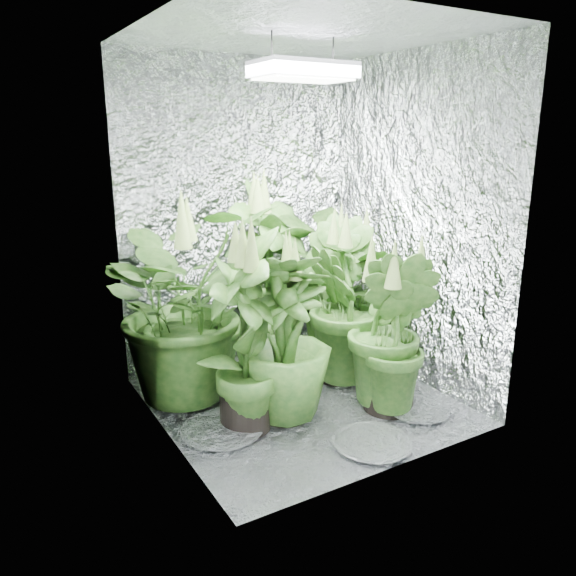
{
  "coord_description": "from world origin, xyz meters",
  "views": [
    {
      "loc": [
        -1.59,
        -2.56,
        1.52
      ],
      "look_at": [
        -0.09,
        0.0,
        0.7
      ],
      "focal_mm": 35.0,
      "sensor_mm": 36.0,
      "label": 1
    }
  ],
  "objects_px": {
    "plant_b": "(270,276)",
    "plant_f": "(244,334)",
    "plant_e": "(346,291)",
    "plant_c": "(339,302)",
    "circulation_fan": "(357,345)",
    "plant_d": "(284,338)",
    "grow_lamp": "(303,71)",
    "plant_a": "(185,304)",
    "plant_g": "(392,332)"
  },
  "relations": [
    {
      "from": "plant_f",
      "to": "plant_e",
      "type": "bearing_deg",
      "value": 24.33
    },
    {
      "from": "grow_lamp",
      "to": "circulation_fan",
      "type": "height_order",
      "value": "grow_lamp"
    },
    {
      "from": "circulation_fan",
      "to": "plant_c",
      "type": "bearing_deg",
      "value": -144.67
    },
    {
      "from": "plant_a",
      "to": "plant_e",
      "type": "bearing_deg",
      "value": -3.16
    },
    {
      "from": "plant_e",
      "to": "plant_f",
      "type": "distance_m",
      "value": 1.06
    },
    {
      "from": "circulation_fan",
      "to": "plant_g",
      "type": "bearing_deg",
      "value": -97.33
    },
    {
      "from": "plant_c",
      "to": "circulation_fan",
      "type": "height_order",
      "value": "plant_c"
    },
    {
      "from": "grow_lamp",
      "to": "plant_b",
      "type": "distance_m",
      "value": 1.36
    },
    {
      "from": "grow_lamp",
      "to": "plant_g",
      "type": "relative_size",
      "value": 0.49
    },
    {
      "from": "plant_g",
      "to": "circulation_fan",
      "type": "xyz_separation_m",
      "value": [
        0.21,
        0.57,
        -0.31
      ]
    },
    {
      "from": "plant_e",
      "to": "circulation_fan",
      "type": "bearing_deg",
      "value": -55.92
    },
    {
      "from": "plant_g",
      "to": "plant_a",
      "type": "bearing_deg",
      "value": 142.66
    },
    {
      "from": "plant_b",
      "to": "plant_c",
      "type": "xyz_separation_m",
      "value": [
        0.24,
        -0.45,
        -0.1
      ]
    },
    {
      "from": "plant_a",
      "to": "plant_b",
      "type": "xyz_separation_m",
      "value": [
        0.68,
        0.22,
        0.02
      ]
    },
    {
      "from": "grow_lamp",
      "to": "plant_b",
      "type": "bearing_deg",
      "value": 77.9
    },
    {
      "from": "plant_b",
      "to": "plant_e",
      "type": "height_order",
      "value": "plant_b"
    },
    {
      "from": "plant_f",
      "to": "plant_g",
      "type": "distance_m",
      "value": 0.83
    },
    {
      "from": "plant_b",
      "to": "plant_f",
      "type": "xyz_separation_m",
      "value": [
        -0.55,
        -0.72,
        -0.08
      ]
    },
    {
      "from": "plant_f",
      "to": "plant_a",
      "type": "bearing_deg",
      "value": 104.58
    },
    {
      "from": "plant_f",
      "to": "circulation_fan",
      "type": "xyz_separation_m",
      "value": [
        1.01,
        0.36,
        -0.38
      ]
    },
    {
      "from": "grow_lamp",
      "to": "plant_c",
      "type": "height_order",
      "value": "grow_lamp"
    },
    {
      "from": "plant_c",
      "to": "plant_e",
      "type": "xyz_separation_m",
      "value": [
        0.17,
        0.17,
        0.01
      ]
    },
    {
      "from": "plant_b",
      "to": "plant_f",
      "type": "bearing_deg",
      "value": -127.36
    },
    {
      "from": "plant_a",
      "to": "plant_c",
      "type": "bearing_deg",
      "value": -14.07
    },
    {
      "from": "plant_a",
      "to": "plant_b",
      "type": "distance_m",
      "value": 0.72
    },
    {
      "from": "plant_a",
      "to": "plant_e",
      "type": "relative_size",
      "value": 1.16
    },
    {
      "from": "plant_c",
      "to": "plant_d",
      "type": "height_order",
      "value": "plant_c"
    },
    {
      "from": "plant_g",
      "to": "circulation_fan",
      "type": "distance_m",
      "value": 0.68
    },
    {
      "from": "plant_b",
      "to": "plant_c",
      "type": "relative_size",
      "value": 1.2
    },
    {
      "from": "plant_c",
      "to": "plant_e",
      "type": "distance_m",
      "value": 0.24
    },
    {
      "from": "plant_e",
      "to": "plant_g",
      "type": "distance_m",
      "value": 0.67
    },
    {
      "from": "plant_d",
      "to": "circulation_fan",
      "type": "relative_size",
      "value": 2.74
    },
    {
      "from": "plant_b",
      "to": "plant_d",
      "type": "relative_size",
      "value": 1.3
    },
    {
      "from": "plant_a",
      "to": "plant_c",
      "type": "distance_m",
      "value": 0.95
    },
    {
      "from": "grow_lamp",
      "to": "circulation_fan",
      "type": "distance_m",
      "value": 1.79
    },
    {
      "from": "plant_g",
      "to": "plant_e",
      "type": "bearing_deg",
      "value": 76.16
    },
    {
      "from": "plant_c",
      "to": "circulation_fan",
      "type": "bearing_deg",
      "value": 22.4
    },
    {
      "from": "plant_d",
      "to": "plant_e",
      "type": "relative_size",
      "value": 0.93
    },
    {
      "from": "plant_d",
      "to": "plant_g",
      "type": "xyz_separation_m",
      "value": [
        0.56,
        -0.22,
        -0.0
      ]
    },
    {
      "from": "plant_b",
      "to": "circulation_fan",
      "type": "relative_size",
      "value": 3.56
    },
    {
      "from": "grow_lamp",
      "to": "plant_a",
      "type": "distance_m",
      "value": 1.41
    },
    {
      "from": "plant_d",
      "to": "plant_e",
      "type": "bearing_deg",
      "value": 30.92
    },
    {
      "from": "circulation_fan",
      "to": "plant_d",
      "type": "bearing_deg",
      "value": -142.38
    },
    {
      "from": "plant_b",
      "to": "plant_c",
      "type": "distance_m",
      "value": 0.52
    },
    {
      "from": "plant_b",
      "to": "plant_f",
      "type": "distance_m",
      "value": 0.91
    },
    {
      "from": "grow_lamp",
      "to": "plant_a",
      "type": "xyz_separation_m",
      "value": [
        -0.55,
        0.38,
        -1.24
      ]
    },
    {
      "from": "plant_d",
      "to": "plant_c",
      "type": "bearing_deg",
      "value": 25.61
    },
    {
      "from": "plant_c",
      "to": "plant_g",
      "type": "bearing_deg",
      "value": -88.28
    },
    {
      "from": "plant_a",
      "to": "plant_f",
      "type": "relative_size",
      "value": 1.1
    },
    {
      "from": "plant_c",
      "to": "plant_f",
      "type": "distance_m",
      "value": 0.83
    }
  ]
}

